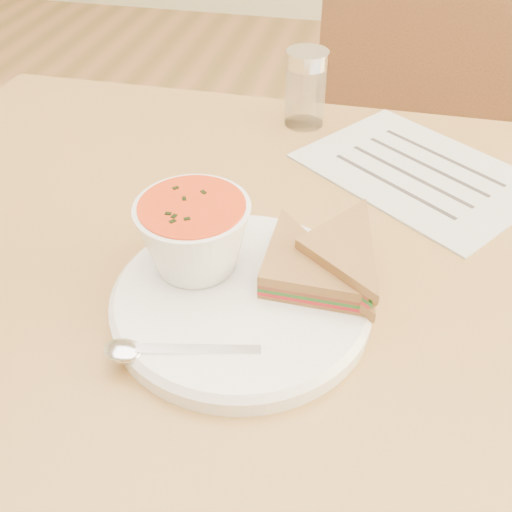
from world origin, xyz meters
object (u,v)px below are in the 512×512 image
(chair_far, at_px, (368,183))
(plate, at_px, (241,300))
(soup_bowl, at_px, (195,238))
(condiment_shaker, at_px, (306,89))
(dining_table, at_px, (260,426))

(chair_far, distance_m, plate, 0.70)
(plate, height_order, soup_bowl, soup_bowl)
(plate, distance_m, condiment_shaker, 0.39)
(dining_table, distance_m, condiment_shaker, 0.51)
(chair_far, relative_size, plate, 3.93)
(dining_table, xyz_separation_m, soup_bowl, (-0.05, -0.08, 0.43))
(soup_bowl, bearing_deg, chair_far, 75.36)
(chair_far, relative_size, condiment_shaker, 9.18)
(dining_table, xyz_separation_m, chair_far, (0.11, 0.54, 0.12))
(soup_bowl, height_order, condiment_shaker, condiment_shaker)
(chair_far, bearing_deg, plate, 99.49)
(chair_far, bearing_deg, soup_bowl, 94.39)
(soup_bowl, relative_size, condiment_shaker, 1.03)
(chair_far, xyz_separation_m, soup_bowl, (-0.16, -0.62, 0.31))
(plate, bearing_deg, condiment_shaker, 90.00)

